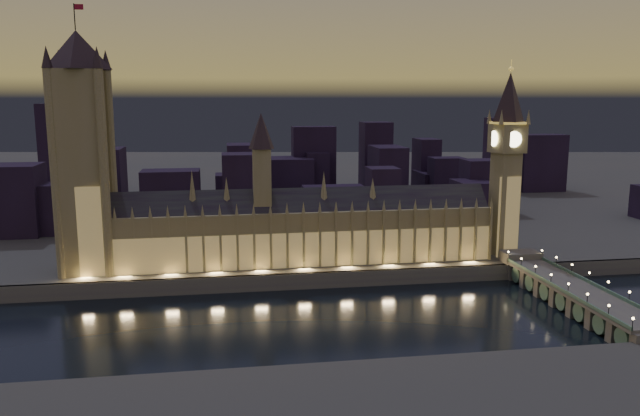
{
  "coord_description": "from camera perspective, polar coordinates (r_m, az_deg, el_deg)",
  "views": [
    {
      "loc": [
        -43.38,
        -253.94,
        93.16
      ],
      "look_at": [
        5.0,
        55.0,
        38.0
      ],
      "focal_mm": 35.0,
      "sensor_mm": 36.0,
      "label": 1
    }
  ],
  "objects": [
    {
      "name": "embankment_wall",
      "position": [
        311.16,
        -0.51,
        -6.65
      ],
      "size": [
        2000.0,
        2.5,
        8.0
      ],
      "primitive_type": "cube",
      "color": "#56504E",
      "rests_on": "ground"
    },
    {
      "name": "elizabeth_tower",
      "position": [
        351.26,
        16.73,
        5.25
      ],
      "size": [
        18.0,
        18.0,
        105.26
      ],
      "color": "olive",
      "rests_on": "north_bank"
    },
    {
      "name": "north_bank",
      "position": [
        780.26,
        -5.66,
        3.39
      ],
      "size": [
        2000.0,
        960.0,
        8.0
      ],
      "primitive_type": "cube",
      "color": "#3A403A",
      "rests_on": "ground"
    },
    {
      "name": "ground_plane",
      "position": [
        273.94,
        0.76,
        -9.88
      ],
      "size": [
        2000.0,
        2000.0,
        0.0
      ],
      "primitive_type": "plane",
      "color": "black",
      "rests_on": "ground"
    },
    {
      "name": "westminster_bridge",
      "position": [
        306.66,
        21.87,
        -7.25
      ],
      "size": [
        19.63,
        113.0,
        15.9
      ],
      "color": "#56504E",
      "rests_on": "ground"
    },
    {
      "name": "victoria_tower",
      "position": [
        323.51,
        -20.87,
        5.6
      ],
      "size": [
        31.68,
        31.68,
        128.66
      ],
      "color": "olive",
      "rests_on": "north_bank"
    },
    {
      "name": "city_backdrop",
      "position": [
        510.91,
        -0.32,
        2.96
      ],
      "size": [
        467.76,
        215.63,
        80.75
      ],
      "color": "black",
      "rests_on": "north_bank"
    },
    {
      "name": "palace_of_westminster",
      "position": [
        324.98,
        -1.89,
        -1.86
      ],
      "size": [
        202.0,
        22.3,
        78.0
      ],
      "color": "olive",
      "rests_on": "north_bank"
    }
  ]
}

